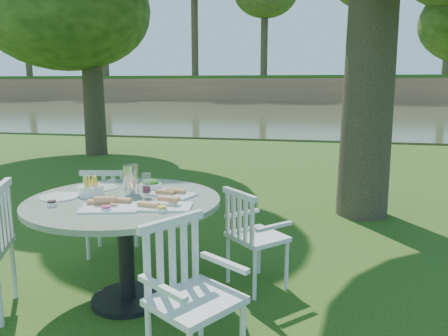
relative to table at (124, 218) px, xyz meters
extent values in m
plane|color=#19380B|center=(0.50, 1.06, -0.68)|extent=(140.00, 140.00, 0.00)
cylinder|color=black|center=(0.00, 0.00, -0.66)|extent=(0.56, 0.56, 0.04)
cylinder|color=black|center=(0.00, 0.00, -0.26)|extent=(0.12, 0.12, 0.75)
cylinder|color=slate|center=(0.00, 0.00, 0.13)|extent=(1.45, 1.45, 0.04)
cylinder|color=silver|center=(1.20, 0.47, -0.47)|extent=(0.03, 0.03, 0.42)
cylinder|color=silver|center=(0.93, 0.73, -0.47)|extent=(0.03, 0.03, 0.42)
cylinder|color=silver|center=(0.97, 0.24, -0.47)|extent=(0.03, 0.03, 0.42)
cylinder|color=silver|center=(0.70, 0.49, -0.47)|extent=(0.03, 0.03, 0.42)
cube|color=silver|center=(0.95, 0.48, -0.25)|extent=(0.58, 0.57, 0.04)
cube|color=silver|center=(0.82, 0.35, -0.05)|extent=(0.33, 0.32, 0.43)
cylinder|color=silver|center=(-0.40, 1.11, -0.46)|extent=(0.03, 0.03, 0.44)
cylinder|color=silver|center=(-0.78, 1.04, -0.46)|extent=(0.03, 0.03, 0.44)
cylinder|color=silver|center=(-0.34, 0.77, -0.46)|extent=(0.03, 0.03, 0.44)
cylinder|color=silver|center=(-0.72, 0.70, -0.46)|extent=(0.03, 0.03, 0.44)
cube|color=silver|center=(-0.56, 0.91, -0.22)|extent=(0.51, 0.48, 0.04)
cube|color=silver|center=(-0.53, 0.71, -0.02)|extent=(0.45, 0.12, 0.45)
cylinder|color=silver|center=(-0.90, -0.13, -0.44)|extent=(0.04, 0.04, 0.48)
cube|color=silver|center=(-0.79, -0.32, 0.05)|extent=(0.25, 0.46, 0.49)
cylinder|color=silver|center=(0.72, -0.48, -0.45)|extent=(0.04, 0.04, 0.45)
cube|color=silver|center=(0.76, -0.74, -0.21)|extent=(0.60, 0.62, 0.04)
cube|color=silver|center=(0.59, -0.64, 0.00)|extent=(0.28, 0.41, 0.46)
cube|color=white|center=(0.03, -0.28, 0.16)|extent=(0.44, 0.33, 0.01)
cube|color=white|center=(0.37, -0.17, 0.16)|extent=(0.43, 0.29, 0.02)
cube|color=white|center=(0.31, 0.18, 0.16)|extent=(0.42, 0.32, 0.02)
cylinder|color=white|center=(-0.49, -0.07, 0.16)|extent=(0.29, 0.29, 0.01)
cylinder|color=white|center=(-0.31, 0.27, 0.16)|extent=(0.24, 0.24, 0.01)
cylinder|color=white|center=(-0.29, 0.04, 0.19)|extent=(0.20, 0.20, 0.08)
cylinder|color=white|center=(0.10, 0.30, 0.18)|extent=(0.17, 0.17, 0.06)
cylinder|color=silver|center=(0.00, 0.14, 0.27)|extent=(0.12, 0.12, 0.23)
cylinder|color=white|center=(0.16, 0.06, 0.25)|extent=(0.07, 0.07, 0.19)
cylinder|color=white|center=(-0.14, 0.10, 0.21)|extent=(0.07, 0.07, 0.12)
cylinder|color=white|center=(-0.21, 0.00, 0.20)|extent=(0.06, 0.06, 0.10)
cylinder|color=white|center=(0.03, -0.34, 0.17)|extent=(0.07, 0.07, 0.03)
cylinder|color=white|center=(0.40, -0.27, 0.17)|extent=(0.07, 0.07, 0.03)
cylinder|color=white|center=(0.43, -0.12, 0.17)|extent=(0.06, 0.06, 0.03)
cylinder|color=white|center=(-0.40, -0.30, 0.17)|extent=(0.07, 0.07, 0.03)
ellipsoid|color=#1E3611|center=(-3.84, 6.74, 2.66)|extent=(3.57, 3.57, 2.50)
cube|color=#3A3E24|center=(0.50, 24.06, -0.68)|extent=(100.00, 28.00, 0.12)
cube|color=#905C43|center=(0.50, 39.56, 0.42)|extent=(100.00, 3.00, 2.20)
cube|color=#19380B|center=(0.50, 47.06, 1.67)|extent=(100.00, 18.00, 0.30)
cylinder|color=black|center=(-30.50, 41.56, 8.02)|extent=(0.70, 0.70, 13.00)
cylinder|color=black|center=(-21.50, 41.56, 8.02)|extent=(0.70, 0.70, 13.00)
cylinder|color=black|center=(-12.50, 41.56, 8.02)|extent=(0.70, 0.70, 13.00)
cylinder|color=black|center=(-3.50, 41.56, 8.02)|extent=(0.70, 0.70, 13.00)
cylinder|color=black|center=(5.50, 41.56, 8.02)|extent=(0.70, 0.70, 13.00)
camera|label=1|loc=(1.39, -2.94, 1.00)|focal=35.00mm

